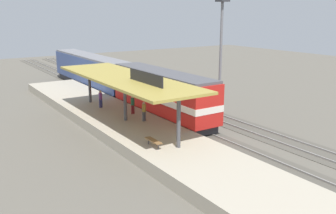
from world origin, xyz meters
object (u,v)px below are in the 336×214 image
Objects in this scene: platform_bench at (153,141)px; light_mast at (222,28)px; person_walking at (101,98)px; passenger_carriage_single at (90,71)px; person_waiting at (144,110)px; person_boarding at (133,104)px; locomotive at (162,94)px.

platform_bench is 17.91m from light_mast.
person_walking is (-12.42, 3.24, -6.54)m from light_mast.
light_mast is 6.84× the size of person_walking.
person_walking is at bearing -108.10° from passenger_carriage_single.
light_mast is at bearing 15.66° from person_waiting.
passenger_carriage_single is at bearing 114.16° from light_mast.
locomotive is at bearing -0.87° from person_boarding.
light_mast reaches higher than locomotive.
person_walking is at bearing 165.38° from light_mast.
locomotive is at bearing -90.00° from passenger_carriage_single.
passenger_carriage_single is 11.70× the size of person_walking.
passenger_carriage_single is at bearing 71.90° from person_walking.
light_mast is 6.84× the size of person_boarding.
locomotive is 18.00m from passenger_carriage_single.
platform_bench is 0.15× the size of light_mast.
platform_bench is 0.12× the size of locomotive.
platform_bench is 10.35m from locomotive.
light_mast reaches higher than passenger_carriage_single.
person_waiting is 6.50m from person_walking.
light_mast is at bearing -65.84° from passenger_carriage_single.
locomotive is 1.23× the size of light_mast.
person_waiting is at bearing -96.22° from person_boarding.
platform_bench is 0.99× the size of person_boarding.
person_waiting and person_walking have the same top height.
light_mast is (13.80, 8.98, 7.05)m from platform_bench.
locomotive is at bearing -175.54° from light_mast.
person_boarding reaches higher than platform_bench.
platform_bench is 8.91m from person_boarding.
person_boarding is at bearing 83.78° from person_waiting.
person_walking is (-4.62, 3.85, -0.56)m from locomotive.
person_walking is at bearing 140.24° from locomotive.
light_mast is at bearing 4.46° from locomotive.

